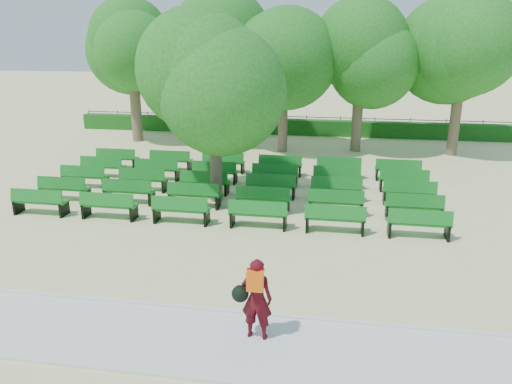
% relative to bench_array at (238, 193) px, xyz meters
% --- Properties ---
extents(ground, '(120.00, 120.00, 0.00)m').
position_rel_bench_array_xyz_m(ground, '(0.66, -1.90, -0.09)').
color(ground, beige).
extents(paving, '(30.00, 2.20, 0.06)m').
position_rel_bench_array_xyz_m(paving, '(0.66, -9.30, -0.06)').
color(paving, silver).
rests_on(paving, ground).
extents(curb, '(30.00, 0.12, 0.10)m').
position_rel_bench_array_xyz_m(curb, '(0.66, -8.15, -0.04)').
color(curb, silver).
rests_on(curb, ground).
extents(hedge, '(26.00, 0.70, 0.90)m').
position_rel_bench_array_xyz_m(hedge, '(0.66, 12.10, 0.36)').
color(hedge, '#185617').
rests_on(hedge, ground).
extents(fence, '(26.00, 0.10, 1.02)m').
position_rel_bench_array_xyz_m(fence, '(0.66, 12.50, -0.09)').
color(fence, black).
rests_on(fence, ground).
extents(tree_line, '(21.80, 6.80, 7.04)m').
position_rel_bench_array_xyz_m(tree_line, '(0.66, 8.10, -0.09)').
color(tree_line, '#22701F').
rests_on(tree_line, ground).
extents(bench_array, '(1.85, 0.67, 1.15)m').
position_rel_bench_array_xyz_m(bench_array, '(0.00, 0.00, 0.00)').
color(bench_array, '#13711F').
rests_on(bench_array, ground).
extents(tree_among, '(4.27, 4.27, 5.91)m').
position_rel_bench_array_xyz_m(tree_among, '(-0.65, -0.69, 3.88)').
color(tree_among, brown).
rests_on(tree_among, ground).
extents(person, '(0.80, 0.49, 1.67)m').
position_rel_bench_array_xyz_m(person, '(2.16, -8.97, 0.83)').
color(person, '#440910').
rests_on(person, ground).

